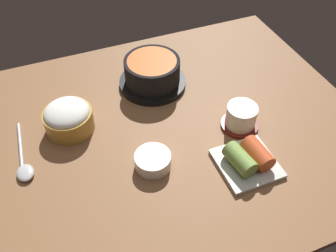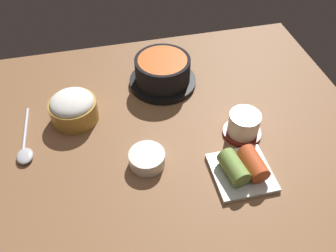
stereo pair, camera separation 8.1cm
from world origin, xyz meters
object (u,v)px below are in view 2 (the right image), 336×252
tea_cup_with_saucer (244,125)px  banchan_cup_center (147,158)px  rice_bowl (73,108)px  spoon (25,148)px  stone_pot (163,72)px  kimchi_plate (243,168)px

tea_cup_with_saucer → banchan_cup_center: size_ratio=1.14×
rice_bowl → spoon: 14.25cm
rice_bowl → spoon: size_ratio=0.63×
tea_cup_with_saucer → spoon: bearing=172.4°
stone_pot → tea_cup_with_saucer: 26.40cm
rice_bowl → stone_pot: bearing=18.8°
stone_pot → spoon: (-35.43, -15.69, -3.24)cm
stone_pot → rice_bowl: stone_pot is taller
tea_cup_with_saucer → banchan_cup_center: 23.69cm
kimchi_plate → spoon: size_ratio=0.69×
tea_cup_with_saucer → banchan_cup_center: (-23.39, -3.50, -1.24)cm
tea_cup_with_saucer → kimchi_plate: size_ratio=0.73×
kimchi_plate → spoon: bearing=158.7°
stone_pot → spoon: bearing=-156.1°
stone_pot → spoon: 38.88cm
kimchi_plate → tea_cup_with_saucer: bearing=68.2°
stone_pot → spoon: size_ratio=0.99×
tea_cup_with_saucer → banchan_cup_center: bearing=-171.5°
rice_bowl → kimchi_plate: bearing=-36.9°
rice_bowl → tea_cup_with_saucer: rice_bowl is taller
spoon → stone_pot: bearing=23.9°
banchan_cup_center → kimchi_plate: kimchi_plate is taller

